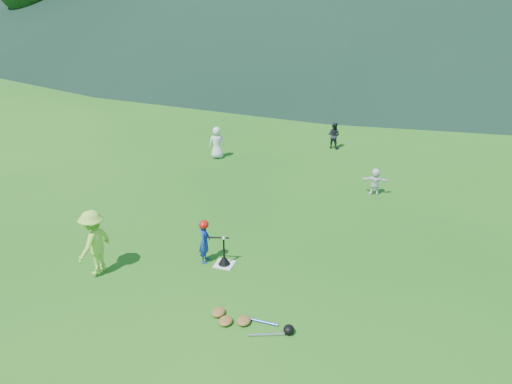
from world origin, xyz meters
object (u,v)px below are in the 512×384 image
at_px(fielder_b, 334,135).
at_px(batting_tee, 224,260).
at_px(fielder_a, 217,143).
at_px(adult_coach, 94,242).
at_px(equipment_pile, 244,321).
at_px(home_plate, 224,264).
at_px(batter_child, 205,242).
at_px(fielder_d, 375,182).

relative_size(fielder_b, batting_tee, 1.59).
relative_size(fielder_a, fielder_b, 1.14).
distance_m(adult_coach, fielder_b, 11.51).
distance_m(adult_coach, batting_tee, 3.09).
distance_m(batting_tee, equipment_pile, 2.31).
distance_m(home_plate, fielder_b, 9.72).
xyz_separation_m(home_plate, equipment_pile, (1.20, -1.97, 0.06)).
bearing_deg(batter_child, fielder_d, -43.66).
xyz_separation_m(adult_coach, equipment_pile, (3.94, -0.74, -0.74)).
distance_m(fielder_d, equipment_pile, 7.65).
bearing_deg(batting_tee, fielder_b, 84.28).
relative_size(adult_coach, fielder_d, 1.79).
height_order(fielder_a, fielder_b, fielder_a).
bearing_deg(adult_coach, fielder_d, 143.04).
relative_size(home_plate, equipment_pile, 0.25).
relative_size(fielder_b, equipment_pile, 0.60).
bearing_deg(fielder_d, home_plate, 55.52).
distance_m(fielder_a, fielder_d, 6.34).
distance_m(batter_child, equipment_pile, 2.66).
bearing_deg(equipment_pile, fielder_a, 115.24).
height_order(home_plate, fielder_d, fielder_d).
bearing_deg(home_plate, batter_child, 179.00).
bearing_deg(fielder_b, batter_child, 94.78).
height_order(adult_coach, fielder_b, adult_coach).
height_order(home_plate, adult_coach, adult_coach).
distance_m(adult_coach, fielder_d, 8.85).
bearing_deg(adult_coach, equipment_pile, 83.36).
bearing_deg(fielder_b, adult_coach, 84.64).
relative_size(adult_coach, fielder_b, 1.49).
xyz_separation_m(home_plate, adult_coach, (-2.74, -1.24, 0.79)).
height_order(fielder_d, batting_tee, fielder_d).
bearing_deg(batter_child, adult_coach, 108.56).
height_order(batter_child, equipment_pile, batter_child).
height_order(fielder_a, equipment_pile, fielder_a).
distance_m(batter_child, fielder_d, 6.49).
bearing_deg(adult_coach, batting_tee, 118.20).
distance_m(home_plate, adult_coach, 3.11).
relative_size(fielder_d, batting_tee, 1.32).
distance_m(batter_child, batting_tee, 0.66).
height_order(batter_child, fielder_a, fielder_a).
xyz_separation_m(adult_coach, fielder_b, (3.71, 10.89, -0.26)).
bearing_deg(equipment_pile, batter_child, 130.70).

